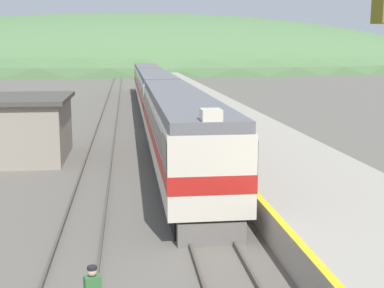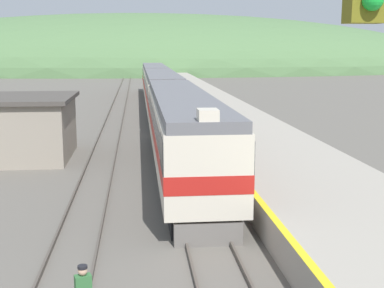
% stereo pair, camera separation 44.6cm
% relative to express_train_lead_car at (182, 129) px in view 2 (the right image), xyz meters
% --- Properties ---
extents(track_main, '(1.52, 180.00, 0.16)m').
position_rel_express_train_lead_car_xyz_m(track_main, '(0.00, 47.77, -2.13)').
color(track_main, '#4C443D').
rests_on(track_main, ground).
extents(track_siding, '(1.52, 180.00, 0.16)m').
position_rel_express_train_lead_car_xyz_m(track_siding, '(-4.26, 47.77, -2.13)').
color(track_siding, '#4C443D').
rests_on(track_siding, ground).
extents(platform, '(6.18, 140.00, 1.13)m').
position_rel_express_train_lead_car_xyz_m(platform, '(4.89, 27.77, -1.65)').
color(platform, '#9E9689').
rests_on(platform, ground).
extents(distant_hills, '(178.38, 80.27, 30.43)m').
position_rel_express_train_lead_car_xyz_m(distant_hills, '(0.00, 122.90, -2.21)').
color(distant_hills, '#517547').
rests_on(distant_hills, ground).
extents(express_train_lead_car, '(2.89, 21.58, 4.39)m').
position_rel_express_train_lead_car_xyz_m(express_train_lead_car, '(0.00, 0.00, 0.00)').
color(express_train_lead_car, black).
rests_on(express_train_lead_car, ground).
extents(carriage_second, '(2.88, 19.68, 4.03)m').
position_rel_express_train_lead_car_xyz_m(carriage_second, '(0.00, 21.75, -0.01)').
color(carriage_second, black).
rests_on(carriage_second, ground).
extents(carriage_third, '(2.88, 19.68, 4.03)m').
position_rel_express_train_lead_car_xyz_m(carriage_third, '(0.00, 42.31, -0.01)').
color(carriage_third, black).
rests_on(carriage_third, ground).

